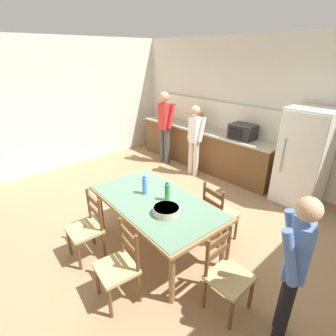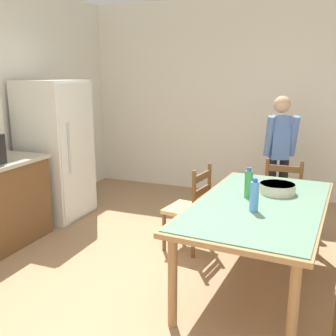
# 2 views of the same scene
# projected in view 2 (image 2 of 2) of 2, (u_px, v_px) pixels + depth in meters

# --- Properties ---
(ground_plane) EXTENTS (8.32, 8.32, 0.00)m
(ground_plane) POSITION_uv_depth(u_px,v_px,m) (182.00, 302.00, 3.21)
(ground_plane) COLOR #9E7A56
(wall_right) EXTENTS (0.12, 5.20, 2.90)m
(wall_right) POSITION_uv_depth(u_px,v_px,m) (256.00, 99.00, 5.82)
(wall_right) COLOR silver
(wall_right) RESTS_ON ground
(refrigerator) EXTENTS (0.74, 0.73, 1.74)m
(refrigerator) POSITION_uv_depth(u_px,v_px,m) (56.00, 150.00, 5.00)
(refrigerator) COLOR silver
(refrigerator) RESTS_ON ground
(dining_table) EXTENTS (1.98, 1.17, 0.76)m
(dining_table) POSITION_uv_depth(u_px,v_px,m) (260.00, 211.00, 3.33)
(dining_table) COLOR olive
(dining_table) RESTS_ON ground
(bottle_near_centre) EXTENTS (0.07, 0.07, 0.27)m
(bottle_near_centre) POSITION_uv_depth(u_px,v_px,m) (254.00, 196.00, 3.08)
(bottle_near_centre) COLOR #4C8ED6
(bottle_near_centre) RESTS_ON dining_table
(bottle_off_centre) EXTENTS (0.07, 0.07, 0.27)m
(bottle_off_centre) POSITION_uv_depth(u_px,v_px,m) (249.00, 184.00, 3.42)
(bottle_off_centre) COLOR green
(bottle_off_centre) RESTS_ON dining_table
(serving_bowl) EXTENTS (0.32, 0.32, 0.09)m
(serving_bowl) POSITION_uv_depth(u_px,v_px,m) (277.00, 188.00, 3.56)
(serving_bowl) COLOR beige
(serving_bowl) RESTS_ON dining_table
(chair_side_far_right) EXTENTS (0.48, 0.46, 0.91)m
(chair_side_far_right) POSITION_uv_depth(u_px,v_px,m) (190.00, 209.00, 4.10)
(chair_side_far_right) COLOR brown
(chair_side_far_right) RESTS_ON ground
(chair_head_end) EXTENTS (0.40, 0.42, 0.91)m
(chair_head_end) POSITION_uv_depth(u_px,v_px,m) (283.00, 197.00, 4.48)
(chair_head_end) COLOR brown
(chair_head_end) RESTS_ON ground
(person_by_table) EXTENTS (0.35, 0.44, 1.56)m
(person_by_table) POSITION_uv_depth(u_px,v_px,m) (279.00, 151.00, 4.93)
(person_by_table) COLOR black
(person_by_table) RESTS_ON ground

